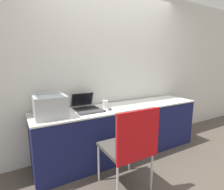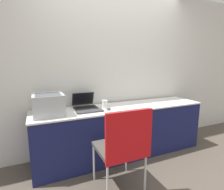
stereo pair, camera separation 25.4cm
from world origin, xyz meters
name	(u,v)px [view 1 (the left image)]	position (x,y,z in m)	size (l,w,h in m)	color
ground_plane	(132,162)	(0.00, 0.00, 0.00)	(14.00, 14.00, 0.00)	brown
wall_back	(111,70)	(0.00, 0.64, 1.30)	(8.00, 0.05, 2.60)	silver
table	(122,130)	(0.00, 0.28, 0.39)	(2.60, 0.59, 0.77)	#191E51
printer	(49,105)	(-1.04, 0.28, 0.91)	(0.37, 0.42, 0.26)	#B2B7BC
laptop_left	(85,105)	(-0.54, 0.43, 0.82)	(0.32, 0.29, 0.21)	black
external_keyboard	(92,112)	(-0.54, 0.18, 0.78)	(0.36, 0.12, 0.02)	#3D3D42
coffee_cup	(105,104)	(-0.29, 0.29, 0.83)	(0.08, 0.08, 0.12)	white
mouse	(110,109)	(-0.28, 0.17, 0.78)	(0.06, 0.04, 0.03)	#4C4C51
chair	(131,141)	(-0.37, -0.48, 0.60)	(0.50, 0.49, 0.96)	#4C4742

